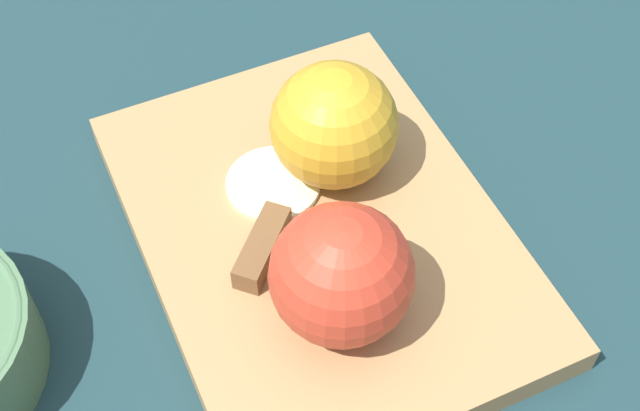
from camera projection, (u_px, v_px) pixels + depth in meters
ground_plane at (320, 245)px, 0.60m from camera, size 4.00×4.00×0.00m
cutting_board at (320, 234)px, 0.59m from camera, size 0.34×0.27×0.02m
apple_half_left at (342, 275)px, 0.51m from camera, size 0.09×0.09×0.09m
apple_half_right at (334, 126)px, 0.58m from camera, size 0.08×0.08×0.08m
knife at (270, 233)px, 0.57m from camera, size 0.13×0.10×0.02m
apple_slice at (273, 184)px, 0.60m from camera, size 0.06×0.06×0.00m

